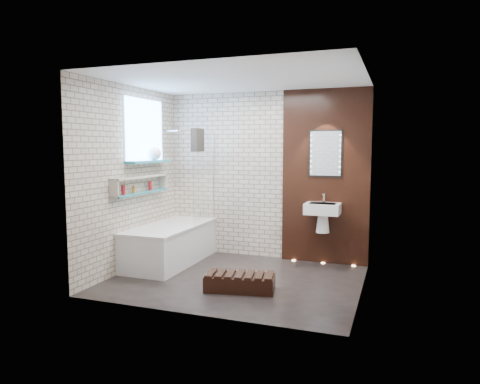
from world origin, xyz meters
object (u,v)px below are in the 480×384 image
at_px(bathtub, 171,244).
at_px(bath_screen, 204,177).
at_px(led_mirror, 325,154).
at_px(walnut_step, 240,283).
at_px(washbasin, 323,213).

relative_size(bathtub, bath_screen, 1.24).
xyz_separation_m(led_mirror, walnut_step, (-0.75, -1.64, -1.56)).
xyz_separation_m(bath_screen, washbasin, (1.82, 0.18, -0.49)).
distance_m(washbasin, led_mirror, 0.88).
distance_m(bath_screen, led_mirror, 1.89).
relative_size(bath_screen, walnut_step, 1.67).
relative_size(bath_screen, washbasin, 2.41).
xyz_separation_m(bathtub, bath_screen, (0.35, 0.44, 0.99)).
bearing_deg(walnut_step, bathtub, 149.09).
xyz_separation_m(bath_screen, led_mirror, (1.82, 0.34, 0.37)).
bearing_deg(bathtub, washbasin, 16.01).
xyz_separation_m(bathtub, led_mirror, (2.17, 0.78, 1.36)).
height_order(bath_screen, led_mirror, led_mirror).
height_order(washbasin, led_mirror, led_mirror).
relative_size(bathtub, washbasin, 3.00).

